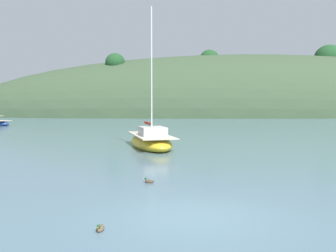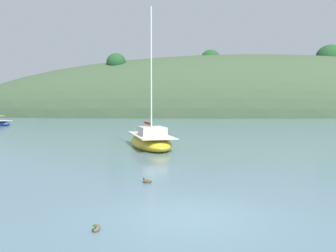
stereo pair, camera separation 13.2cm
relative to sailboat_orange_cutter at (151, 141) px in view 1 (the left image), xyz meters
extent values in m
plane|color=slate|center=(1.36, -15.46, -0.44)|extent=(400.00, 400.00, 0.00)
ellipsoid|color=#384C33|center=(26.36, 65.22, -0.44)|extent=(150.00, 36.00, 30.75)
ellipsoid|color=#1E4723|center=(44.16, 64.49, 14.21)|extent=(7.18, 6.52, 6.52)
ellipsoid|color=#1E4723|center=(-8.99, 59.27, 12.31)|extent=(4.51, 4.10, 4.10)
ellipsoid|color=#1E4723|center=(13.66, 63.23, 13.73)|extent=(4.73, 4.30, 4.30)
ellipsoid|color=gold|center=(-0.01, 0.05, -0.12)|extent=(3.95, 7.67, 1.17)
cube|color=beige|center=(-0.01, 0.05, 0.41)|extent=(3.64, 7.06, 0.06)
cube|color=beige|center=(0.11, -0.52, 0.71)|extent=(2.07, 2.63, 0.61)
cylinder|color=silver|center=(0.07, -0.31, 4.78)|extent=(0.09, 0.09, 8.75)
cylinder|color=silver|center=(-0.25, 1.19, 1.14)|extent=(0.71, 3.02, 0.07)
ellipsoid|color=maroon|center=(-0.25, 1.19, 1.19)|extent=(0.81, 2.93, 0.20)
ellipsoid|color=brown|center=(-1.01, -16.41, -0.40)|extent=(0.21, 0.36, 0.16)
sphere|color=#1E4723|center=(-1.03, -16.56, -0.28)|extent=(0.09, 0.09, 0.09)
cone|color=gold|center=(-1.03, -16.62, -0.29)|extent=(0.04, 0.05, 0.04)
cone|color=brown|center=(-1.00, -16.26, -0.36)|extent=(0.08, 0.08, 0.08)
ellipsoid|color=#473828|center=(0.06, -11.30, -0.40)|extent=(0.38, 0.27, 0.16)
sphere|color=#1E4723|center=(-0.07, -11.26, -0.28)|extent=(0.09, 0.09, 0.09)
cone|color=gold|center=(-0.14, -11.24, -0.29)|extent=(0.05, 0.05, 0.04)
cone|color=#473828|center=(0.21, -11.35, -0.36)|extent=(0.09, 0.09, 0.08)
camera|label=1|loc=(0.30, -24.81, 2.58)|focal=38.16mm
camera|label=2|loc=(0.43, -24.81, 2.58)|focal=38.16mm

